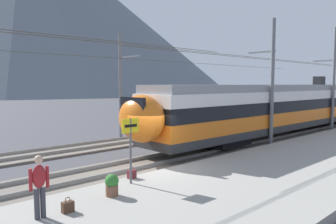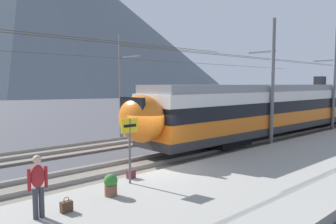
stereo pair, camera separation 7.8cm
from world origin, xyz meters
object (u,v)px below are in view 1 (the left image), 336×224
Objects in this scene: catenary_mast_east at (332,79)px; potted_plant_platform_edge at (112,184)px; catenary_mast_mid at (271,81)px; handbag_beside_passenger at (68,207)px; handbag_near_sign at (132,174)px; train_near_platform at (291,106)px; platform_sign at (130,136)px; train_far_track at (301,98)px; catenary_mast_far_side at (122,84)px; passenger_walking at (39,183)px.

catenary_mast_east is 56.11× the size of potted_plant_platform_edge.
catenary_mast_mid is 90.49× the size of handbag_beside_passenger.
train_near_platform is at bearing 7.62° from handbag_near_sign.
handbag_near_sign is (0.39, 0.48, -1.54)m from platform_sign.
train_far_track is at bearing 22.31° from train_near_platform.
train_near_platform is 17.38m from platform_sign.
handbag_beside_passenger is (-9.73, -11.41, -3.41)m from catenary_mast_far_side.
train_near_platform is 0.78× the size of catenary_mast_east.
platform_sign reaches higher than passenger_walking.
potted_plant_platform_edge is at bearing -171.48° from catenary_mast_mid.
handbag_beside_passenger is at bearing -161.13° from platform_sign.
passenger_walking reaches higher than handbag_beside_passenger.
passenger_walking is at bearing -132.74° from catenary_mast_far_side.
platform_sign is 1.66m from handbag_near_sign.
catenary_mast_far_side is 15.61m from passenger_walking.
handbag_near_sign is at bearing -123.02° from catenary_mast_far_side.
catenary_mast_far_side is at bearing 56.66° from platform_sign.
catenary_mast_mid is (-5.59, -1.47, 1.85)m from train_near_platform.
train_far_track is 35.85m from passenger_walking.
catenary_mast_far_side reaches higher than platform_sign.
platform_sign is at bearing 18.87° from handbag_beside_passenger.
catenary_mast_far_side is 16.90× the size of platform_sign.
catenary_mast_far_side is at bearing 175.22° from train_far_track.
platform_sign is at bearing -129.44° from handbag_near_sign.
catenary_mast_east reaches higher than train_near_platform.
catenary_mast_far_side is 14.09m from potted_plant_platform_edge.
catenary_mast_east is 21.31m from platform_sign.
handbag_near_sign is (-11.18, -0.78, -3.57)m from catenary_mast_mid.
train_near_platform is 0.78× the size of catenary_mast_far_side.
catenary_mast_mid reaches higher than handbag_near_sign.
catenary_mast_east is at bearing 4.91° from passenger_walking.
catenary_mast_mid reaches higher than platform_sign.
handbag_beside_passenger is 1.69m from potted_plant_platform_edge.
catenary_mast_east is 24.42m from handbag_beside_passenger.
platform_sign is 3.40m from handbag_beside_passenger.
catenary_mast_mid is at bearing -62.78° from catenary_mast_far_side.
train_far_track is at bearing 35.94° from catenary_mast_east.
passenger_walking is at bearing -170.17° from train_near_platform.
potted_plant_platform_edge is at bearing -169.58° from train_near_platform.
potted_plant_platform_edge is (2.36, 0.22, -0.56)m from passenger_walking.
catenary_mast_east is (-9.87, -7.16, 2.10)m from train_far_track.
potted_plant_platform_edge is at bearing 11.03° from handbag_beside_passenger.
catenary_mast_mid is (-19.45, -7.15, 1.85)m from train_far_track.
catenary_mast_mid reaches higher than handbag_beside_passenger.
handbag_near_sign is at bearing 24.09° from handbag_beside_passenger.
potted_plant_platform_edge is (-1.22, -0.66, -1.32)m from platform_sign.
platform_sign reaches higher than handbag_beside_passenger.
catenary_mast_far_side is (-10.31, 7.71, 1.69)m from train_near_platform.
platform_sign is 3.32× the size of potted_plant_platform_edge.
train_far_track is 73.73× the size of handbag_beside_passenger.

